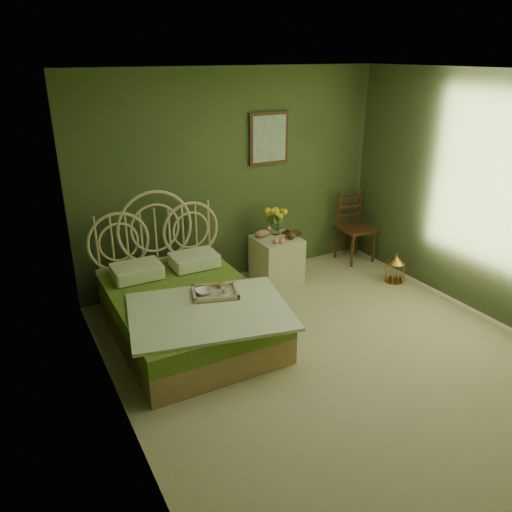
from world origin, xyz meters
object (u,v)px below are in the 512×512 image
bed (187,309)px  birdcage (395,269)px  chair (353,222)px  nightstand (276,254)px

bed → birdcage: size_ratio=6.04×
bed → birdcage: (2.80, -0.05, -0.12)m
chair → bed: bearing=-162.5°
nightstand → birdcage: 1.53m
bed → nightstand: bed is taller
bed → nightstand: size_ratio=2.10×
birdcage → chair: bearing=90.0°
nightstand → chair: (1.32, 0.15, 0.18)m
chair → birdcage: (0.00, -0.90, -0.37)m
nightstand → birdcage: size_ratio=2.88×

